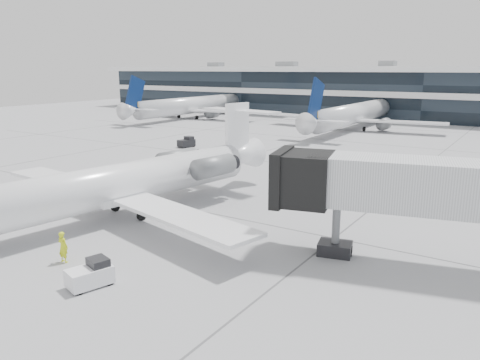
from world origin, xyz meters
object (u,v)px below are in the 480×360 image
Objects in this scene: jet_bridge at (474,191)px; baggage_tug at (91,274)px; ramp_worker at (63,247)px; regional_jet at (112,185)px.

jet_bridge is 20.24m from baggage_tug.
baggage_tug is (3.70, -1.17, -0.30)m from ramp_worker.
regional_jet is at bearing 148.21° from baggage_tug.
regional_jet reaches higher than jet_bridge.
regional_jet reaches higher than ramp_worker.
regional_jet is 23.30m from jet_bridge.
jet_bridge is 7.85× the size of baggage_tug.
ramp_worker is at bearing 178.99° from baggage_tug.
regional_jet is 13.63× the size of baggage_tug.
jet_bridge is 22.58m from ramp_worker.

